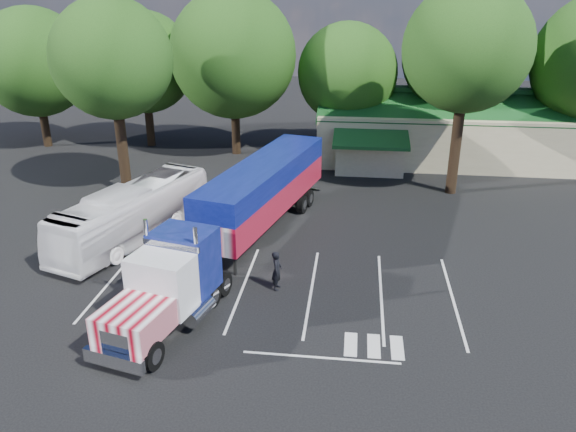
# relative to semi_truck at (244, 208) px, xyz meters

# --- Properties ---
(ground) EXTENTS (120.00, 120.00, 0.00)m
(ground) POSITION_rel_semi_truck_xyz_m (0.66, 2.13, -2.43)
(ground) COLOR black
(ground) RESTS_ON ground
(event_hall) EXTENTS (24.20, 14.12, 5.55)m
(event_hall) POSITION_rel_semi_truck_xyz_m (14.40, 19.94, -0.22)
(event_hall) COLOR #C6BA93
(event_hall) RESTS_ON ground
(tree_row_a) EXTENTS (9.00, 9.00, 11.68)m
(tree_row_a) POSITION_rel_semi_truck_xyz_m (-21.34, 18.63, 4.73)
(tree_row_a) COLOR black
(tree_row_a) RESTS_ON ground
(tree_row_b) EXTENTS (8.40, 8.40, 11.35)m
(tree_row_b) POSITION_rel_semi_truck_xyz_m (-12.34, 19.93, 4.70)
(tree_row_b) COLOR black
(tree_row_b) RESTS_ON ground
(tree_row_c) EXTENTS (10.00, 10.00, 13.05)m
(tree_row_c) POSITION_rel_semi_truck_xyz_m (-4.34, 18.33, 5.61)
(tree_row_c) COLOR black
(tree_row_c) RESTS_ON ground
(tree_row_d) EXTENTS (8.00, 8.00, 10.60)m
(tree_row_d) POSITION_rel_semi_truck_xyz_m (4.66, 19.63, 4.15)
(tree_row_d) COLOR black
(tree_row_d) RESTS_ON ground
(tree_row_e) EXTENTS (9.60, 9.60, 12.90)m
(tree_row_e) POSITION_rel_semi_truck_xyz_m (13.66, 20.13, 5.65)
(tree_row_e) COLOR black
(tree_row_e) RESTS_ON ground
(tree_near_left) EXTENTS (7.60, 7.60, 12.65)m
(tree_near_left) POSITION_rel_semi_truck_xyz_m (-9.84, 8.13, 6.38)
(tree_near_left) COLOR black
(tree_near_left) RESTS_ON ground
(tree_near_right) EXTENTS (8.00, 8.00, 13.50)m
(tree_near_right) POSITION_rel_semi_truck_xyz_m (12.16, 10.63, 7.03)
(tree_near_right) COLOR black
(tree_near_right) RESTS_ON ground
(semi_truck) EXTENTS (7.32, 20.52, 4.30)m
(semi_truck) POSITION_rel_semi_truck_xyz_m (0.00, 0.00, 0.00)
(semi_truck) COLOR black
(semi_truck) RESTS_ON ground
(woman) EXTENTS (0.50, 0.72, 1.89)m
(woman) POSITION_rel_semi_truck_xyz_m (2.26, -3.87, -1.49)
(woman) COLOR black
(woman) RESTS_ON ground
(bicycle) EXTENTS (1.02, 1.88, 0.94)m
(bicycle) POSITION_rel_semi_truck_xyz_m (2.46, 10.06, -1.96)
(bicycle) COLOR black
(bicycle) RESTS_ON ground
(tour_bus) EXTENTS (5.91, 11.25, 3.06)m
(tour_bus) POSITION_rel_semi_truck_xyz_m (-6.34, 0.71, -0.90)
(tour_bus) COLOR white
(tour_bus) RESTS_ON ground
(silver_sedan) EXTENTS (4.92, 2.81, 1.53)m
(silver_sedan) POSITION_rel_semi_truck_xyz_m (9.31, 15.55, -1.66)
(silver_sedan) COLOR #9D9EA4
(silver_sedan) RESTS_ON ground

